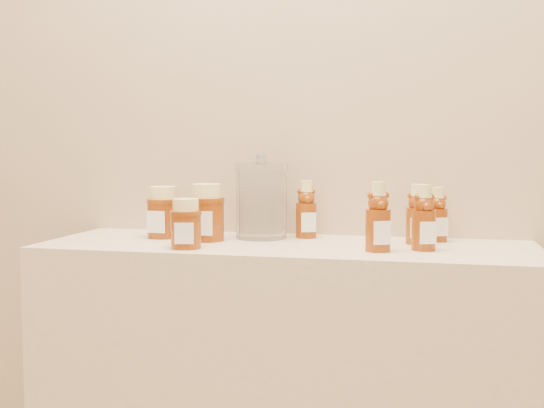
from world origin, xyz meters
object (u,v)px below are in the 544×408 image
(bear_bottle_back_left, at_px, (306,205))
(bear_bottle_front_left, at_px, (378,212))
(honey_jar_left, at_px, (163,212))
(glass_canister, at_px, (261,197))

(bear_bottle_back_left, height_order, bear_bottle_front_left, bear_bottle_front_left)
(honey_jar_left, relative_size, glass_canister, 0.63)
(bear_bottle_front_left, height_order, honey_jar_left, bear_bottle_front_left)
(bear_bottle_back_left, bearing_deg, bear_bottle_front_left, -68.13)
(bear_bottle_front_left, bearing_deg, honey_jar_left, 144.65)
(bear_bottle_front_left, relative_size, honey_jar_left, 1.33)
(bear_bottle_back_left, xyz_separation_m, bear_bottle_front_left, (0.20, -0.20, 0.00))
(bear_bottle_front_left, relative_size, glass_canister, 0.83)
(bear_bottle_back_left, distance_m, honey_jar_left, 0.37)
(bear_bottle_front_left, xyz_separation_m, honey_jar_left, (-0.56, 0.11, -0.02))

